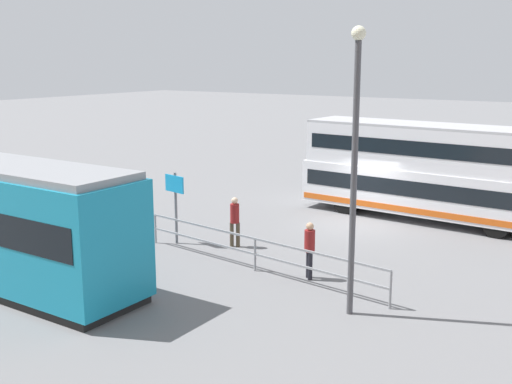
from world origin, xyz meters
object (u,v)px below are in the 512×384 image
double_decker_bus (432,172)px  pedestrian_near_railing (235,218)px  street_lamp (355,153)px  pedestrian_crossing (310,246)px  info_sign (175,195)px

double_decker_bus → pedestrian_near_railing: bearing=58.6°
pedestrian_near_railing → street_lamp: bearing=151.2°
double_decker_bus → pedestrian_crossing: (0.80, 8.97, -0.99)m
pedestrian_crossing → info_sign: size_ratio=0.68×
double_decker_bus → pedestrian_near_railing: double_decker_bus is taller
pedestrian_near_railing → pedestrian_crossing: 4.05m
double_decker_bus → info_sign: 10.59m
double_decker_bus → pedestrian_crossing: size_ratio=6.28×
pedestrian_crossing → street_lamp: size_ratio=0.24×
double_decker_bus → pedestrian_crossing: 9.06m
pedestrian_near_railing → info_sign: 2.28m
pedestrian_near_railing → double_decker_bus: bearing=-121.4°
double_decker_bus → pedestrian_near_railing: 8.83m
info_sign → pedestrian_crossing: bearing=173.4°
double_decker_bus → pedestrian_crossing: bearing=84.9°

